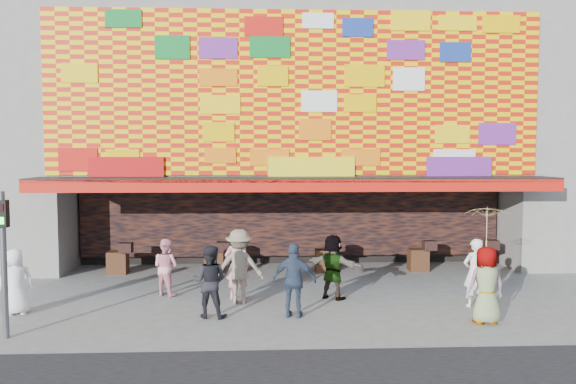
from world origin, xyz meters
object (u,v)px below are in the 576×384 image
object	(u,v)px
ped_a	(16,282)
ped_d	(239,266)
ped_b	(237,266)
ped_f	(333,267)
ped_e	(294,280)
ped_g	(486,285)
ped_c	(210,281)
ped_i	(166,267)
signal_left	(3,248)
parasol	(488,227)
ped_h	(475,273)

from	to	relation	value
ped_a	ped_d	size ratio (longest dim) A/B	0.84
ped_b	ped_f	bearing A→B (deg)	174.62
ped_f	ped_e	bearing A→B (deg)	89.79
ped_f	ped_g	distance (m)	3.83
ped_c	ped_g	xyz separation A→B (m)	(6.14, -0.75, 0.02)
ped_i	signal_left	bearing A→B (deg)	83.69
ped_d	parasol	size ratio (longest dim) A/B	1.00
ped_f	ped_a	bearing A→B (deg)	42.29
ped_d	ped_i	xyz separation A→B (m)	(-1.98, 0.88, -0.18)
ped_a	ped_f	bearing A→B (deg)	162.57
ped_b	ped_g	world-z (taller)	ped_b
ped_g	ped_h	xyz separation A→B (m)	(0.27, 1.36, -0.02)
ped_e	ped_f	size ratio (longest dim) A/B	1.03
signal_left	ped_g	size ratio (longest dim) A/B	1.75
ped_b	ped_h	bearing A→B (deg)	167.29
ped_g	signal_left	bearing A→B (deg)	-2.01
ped_e	ped_i	distance (m)	3.94
parasol	ped_d	bearing A→B (deg)	160.46
ped_b	ped_d	distance (m)	0.39
signal_left	ped_a	world-z (taller)	signal_left
ped_c	ped_f	size ratio (longest dim) A/B	1.00
ped_b	ped_f	world-z (taller)	ped_b
signal_left	ped_c	distance (m)	4.33
ped_e	ped_h	distance (m)	4.53
signal_left	ped_i	size ratio (longest dim) A/B	1.99
parasol	ped_g	bearing A→B (deg)	0.00
ped_e	ped_c	bearing A→B (deg)	10.69
ped_h	parasol	world-z (taller)	parasol
signal_left	ped_b	world-z (taller)	signal_left
ped_c	ped_i	distance (m)	2.48
ped_c	ped_f	bearing A→B (deg)	-142.51
ped_c	parasol	world-z (taller)	parasol
ped_b	parasol	distance (m)	6.18
ped_d	ped_i	bearing A→B (deg)	-19.23
signal_left	ped_g	bearing A→B (deg)	2.99
ped_h	signal_left	bearing A→B (deg)	-1.12
ped_c	parasol	xyz separation A→B (m)	(6.14, -0.75, 1.32)
ped_f	ped_c	bearing A→B (deg)	60.47
ped_a	parasol	distance (m)	10.83
ped_d	ped_e	bearing A→B (deg)	139.82
signal_left	ped_c	bearing A→B (deg)	17.77
ped_c	ped_i	bearing A→B (deg)	-45.79
ped_d	ped_e	distance (m)	1.84
ped_e	ped_i	xyz separation A→B (m)	(-3.28, 2.18, -0.10)
ped_a	parasol	world-z (taller)	parasol
ped_i	parasol	xyz separation A→B (m)	(7.48, -2.83, 1.40)
signal_left	ped_c	size ratio (longest dim) A/B	1.80
ped_g	ped_e	bearing A→B (deg)	-13.87
ped_a	ped_e	world-z (taller)	ped_e
ped_e	signal_left	bearing A→B (deg)	24.88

